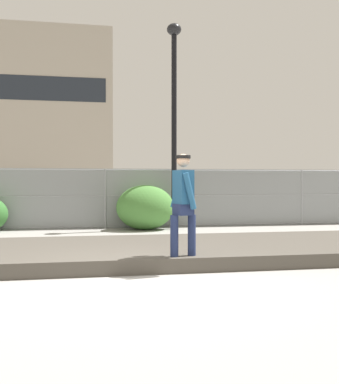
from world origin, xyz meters
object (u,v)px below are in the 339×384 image
street_lamp (174,100)px  skateboard (183,268)px  shrub_center (145,207)px  skater (183,202)px

street_lamp → skateboard: bearing=-100.1°
skateboard → shrub_center: shrub_center is taller
skateboard → shrub_center: bearing=87.5°
skateboard → street_lamp: (1.19, 6.68, 3.88)m
shrub_center → skateboard: bearing=-92.5°
skateboard → shrub_center: (0.28, 6.59, 0.61)m
skateboard → street_lamp: 7.81m
skateboard → skater: skater is taller
skateboard → street_lamp: street_lamp is taller
skater → skateboard: bearing=-116.6°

